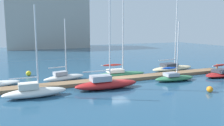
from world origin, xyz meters
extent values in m
plane|color=navy|center=(0.00, 0.00, 0.00)|extent=(120.00, 120.00, 0.00)
cube|color=#846647|center=(0.00, 0.00, 0.20)|extent=(32.48, 1.83, 0.41)
cylinder|color=#846647|center=(15.84, -0.76, 0.64)|extent=(0.28, 0.28, 1.27)
ellipsoid|color=white|center=(-10.21, -3.05, 0.44)|extent=(6.00, 1.76, 0.88)
cube|color=silver|center=(-10.80, -3.06, 1.17)|extent=(1.81, 1.18, 0.57)
cylinder|color=silver|center=(-9.91, -3.04, 4.80)|extent=(0.14, 0.14, 7.83)
cylinder|color=silver|center=(-11.16, -3.07, 1.96)|extent=(2.51, 0.16, 0.11)
ellipsoid|color=white|center=(-6.15, 2.93, 0.37)|extent=(5.56, 2.51, 0.74)
cube|color=#9EA3AD|center=(-6.68, 2.81, 0.97)|extent=(1.79, 1.30, 0.48)
cylinder|color=silver|center=(-5.89, 2.98, 4.21)|extent=(0.13, 0.13, 6.96)
cylinder|color=silver|center=(-6.99, 2.75, 1.78)|extent=(2.23, 0.58, 0.11)
ellipsoid|color=#B21E1E|center=(-2.73, -2.88, 0.47)|extent=(7.18, 2.19, 0.94)
cube|color=#9EA3AD|center=(-3.45, -2.86, 1.24)|extent=(2.17, 1.46, 0.61)
cylinder|color=silver|center=(-2.38, -2.89, 5.99)|extent=(0.14, 0.14, 10.11)
cylinder|color=silver|center=(-3.87, -2.85, 2.02)|extent=(3.00, 0.19, 0.11)
ellipsoid|color=#2D7047|center=(1.41, 2.42, 0.31)|extent=(7.44, 2.44, 0.62)
cube|color=silver|center=(0.68, 2.47, 0.82)|extent=(2.28, 1.51, 0.40)
cylinder|color=silver|center=(1.78, 2.40, 5.49)|extent=(0.14, 0.14, 9.75)
cylinder|color=silver|center=(0.24, 2.50, 1.64)|extent=(3.08, 0.32, 0.12)
ellipsoid|color=#B72D28|center=(0.24, 2.50, 1.64)|extent=(2.79, 0.54, 0.28)
ellipsoid|color=#2D7047|center=(6.58, -2.70, 0.32)|extent=(5.57, 2.14, 0.63)
cube|color=#9EA3AD|center=(6.03, -2.67, 0.84)|extent=(1.71, 1.38, 0.41)
cylinder|color=silver|center=(6.85, -2.71, 4.00)|extent=(0.13, 0.13, 6.73)
cylinder|color=silver|center=(5.70, -2.65, 1.66)|extent=(2.30, 0.23, 0.11)
ellipsoid|color=blue|center=(5.70, -2.65, 1.66)|extent=(2.09, 0.47, 0.28)
ellipsoid|color=beige|center=(10.80, 3.13, 0.36)|extent=(7.90, 3.07, 0.72)
cube|color=#333842|center=(10.04, 3.06, 0.96)|extent=(2.46, 1.86, 0.47)
cylinder|color=silver|center=(11.19, 3.16, 5.82)|extent=(0.15, 0.15, 10.20)
cylinder|color=silver|center=(9.57, 3.01, 1.77)|extent=(3.24, 0.42, 0.12)
ellipsoid|color=#B21E1E|center=(14.86, -2.99, 0.29)|extent=(7.62, 3.33, 0.57)
cube|color=#333842|center=(14.13, -3.08, 0.76)|extent=(2.41, 1.96, 0.37)
cylinder|color=silver|center=(13.69, -3.14, 1.59)|extent=(3.09, 0.51, 0.12)
ellipsoid|color=#B72D28|center=(13.69, -3.14, 1.59)|extent=(2.81, 0.71, 0.28)
sphere|color=orange|center=(6.48, -8.44, 0.32)|extent=(0.64, 0.64, 0.64)
sphere|color=yellow|center=(-10.12, 7.79, 0.36)|extent=(0.71, 0.71, 0.71)
cube|color=#ADA89E|center=(-0.81, 53.93, 8.93)|extent=(25.21, 12.76, 17.87)
camera|label=1|loc=(-11.98, -25.69, 6.60)|focal=37.11mm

